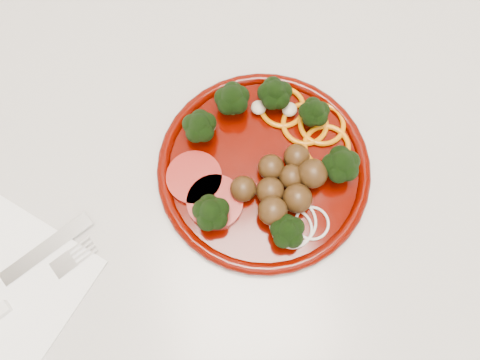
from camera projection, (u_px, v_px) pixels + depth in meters
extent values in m
cube|color=beige|center=(191.00, 253.00, 0.97)|extent=(2.40, 0.60, 0.87)
cube|color=beige|center=(153.00, 189.00, 0.54)|extent=(2.40, 0.60, 0.03)
cylinder|color=#440500|center=(263.00, 170.00, 0.53)|extent=(0.24, 0.24, 0.01)
torus|color=#440500|center=(264.00, 168.00, 0.52)|extent=(0.24, 0.24, 0.01)
sphere|color=#462D11|center=(297.00, 157.00, 0.51)|extent=(0.03, 0.03, 0.03)
sphere|color=#462D11|center=(270.00, 191.00, 0.50)|extent=(0.03, 0.03, 0.03)
sphere|color=#462D11|center=(292.00, 176.00, 0.51)|extent=(0.03, 0.03, 0.03)
sphere|color=#462D11|center=(312.00, 176.00, 0.51)|extent=(0.03, 0.03, 0.03)
sphere|color=#462D11|center=(272.00, 212.00, 0.49)|extent=(0.03, 0.03, 0.03)
sphere|color=#462D11|center=(297.00, 199.00, 0.50)|extent=(0.03, 0.03, 0.03)
sphere|color=#462D11|center=(271.00, 167.00, 0.51)|extent=(0.03, 0.03, 0.03)
sphere|color=#462D11|center=(243.00, 188.00, 0.50)|extent=(0.03, 0.03, 0.03)
torus|color=#D36E07|center=(305.00, 124.00, 0.54)|extent=(0.06, 0.06, 0.01)
torus|color=#D36E07|center=(326.00, 146.00, 0.53)|extent=(0.06, 0.06, 0.01)
torus|color=#D36E07|center=(282.00, 107.00, 0.55)|extent=(0.06, 0.06, 0.01)
torus|color=#D36E07|center=(322.00, 124.00, 0.54)|extent=(0.06, 0.06, 0.01)
cylinder|color=#720A07|center=(194.00, 178.00, 0.52)|extent=(0.06, 0.06, 0.01)
cylinder|color=#720A07|center=(215.00, 202.00, 0.51)|extent=(0.06, 0.06, 0.01)
torus|color=beige|center=(292.00, 228.00, 0.50)|extent=(0.05, 0.05, 0.00)
torus|color=beige|center=(312.00, 223.00, 0.50)|extent=(0.04, 0.04, 0.00)
torus|color=beige|center=(293.00, 221.00, 0.50)|extent=(0.05, 0.05, 0.00)
ellipsoid|color=#C6B793|center=(259.00, 108.00, 0.54)|extent=(0.02, 0.02, 0.01)
ellipsoid|color=#C6B793|center=(208.00, 126.00, 0.53)|extent=(0.02, 0.02, 0.01)
ellipsoid|color=#C6B793|center=(289.00, 110.00, 0.54)|extent=(0.02, 0.02, 0.01)
cube|color=white|center=(11.00, 287.00, 0.49)|extent=(0.21, 0.21, 0.00)
cube|color=silver|center=(47.00, 248.00, 0.50)|extent=(0.11, 0.06, 0.00)
cube|color=silver|center=(64.00, 265.00, 0.50)|extent=(0.03, 0.03, 0.00)
cube|color=silver|center=(87.00, 257.00, 0.50)|extent=(0.03, 0.01, 0.00)
cube|color=silver|center=(84.00, 253.00, 0.50)|extent=(0.03, 0.01, 0.00)
cube|color=silver|center=(81.00, 249.00, 0.50)|extent=(0.03, 0.01, 0.00)
cube|color=silver|center=(78.00, 245.00, 0.50)|extent=(0.03, 0.01, 0.00)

